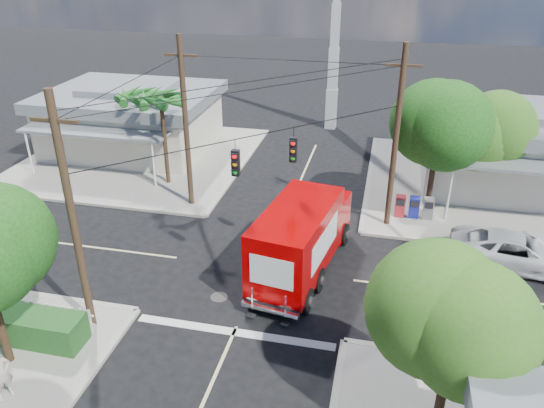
% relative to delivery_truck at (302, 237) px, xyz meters
% --- Properties ---
extents(ground, '(120.00, 120.00, 0.00)m').
position_rel_delivery_truck_xyz_m(ground, '(-1.71, -0.22, -1.69)').
color(ground, black).
rests_on(ground, ground).
extents(sidewalk_ne, '(14.12, 14.12, 0.14)m').
position_rel_delivery_truck_xyz_m(sidewalk_ne, '(9.17, 10.66, -1.62)').
color(sidewalk_ne, gray).
rests_on(sidewalk_ne, ground).
extents(sidewalk_nw, '(14.12, 14.12, 0.14)m').
position_rel_delivery_truck_xyz_m(sidewalk_nw, '(-12.58, 10.66, -1.62)').
color(sidewalk_nw, gray).
rests_on(sidewalk_nw, ground).
extents(road_markings, '(32.00, 32.00, 0.01)m').
position_rel_delivery_truck_xyz_m(road_markings, '(-1.71, -1.69, -1.69)').
color(road_markings, beige).
rests_on(road_markings, ground).
extents(building_ne, '(11.80, 10.20, 4.50)m').
position_rel_delivery_truck_xyz_m(building_ne, '(10.79, 11.75, 0.63)').
color(building_ne, beige).
rests_on(building_ne, sidewalk_ne).
extents(building_nw, '(10.80, 10.20, 4.30)m').
position_rel_delivery_truck_xyz_m(building_nw, '(-13.71, 12.24, 0.53)').
color(building_nw, beige).
rests_on(building_nw, sidewalk_nw).
extents(radio_tower, '(0.80, 0.80, 17.00)m').
position_rel_delivery_truck_xyz_m(radio_tower, '(-1.21, 19.78, 3.95)').
color(radio_tower, silver).
rests_on(radio_tower, ground).
extents(tree_ne_front, '(4.21, 4.14, 6.66)m').
position_rel_delivery_truck_xyz_m(tree_ne_front, '(5.50, 6.54, 3.07)').
color(tree_ne_front, '#422D1C').
rests_on(tree_ne_front, sidewalk_ne).
extents(tree_ne_back, '(3.77, 3.66, 5.82)m').
position_rel_delivery_truck_xyz_m(tree_ne_back, '(8.10, 8.74, 2.49)').
color(tree_ne_back, '#422D1C').
rests_on(tree_ne_back, sidewalk_ne).
extents(tree_se, '(3.67, 3.54, 5.62)m').
position_rel_delivery_truck_xyz_m(tree_se, '(5.30, -7.46, 2.35)').
color(tree_se, '#422D1C').
rests_on(tree_se, sidewalk_se).
extents(palm_nw_front, '(3.01, 3.08, 5.59)m').
position_rel_delivery_truck_xyz_m(palm_nw_front, '(-9.21, 7.28, 3.35)').
color(palm_nw_front, '#422D1C').
rests_on(palm_nw_front, sidewalk_nw).
extents(palm_nw_back, '(3.01, 3.08, 5.19)m').
position_rel_delivery_truck_xyz_m(palm_nw_back, '(-11.21, 8.78, 2.98)').
color(palm_nw_back, '#422D1C').
rests_on(palm_nw_back, sidewalk_nw).
extents(utility_poles, '(12.00, 10.68, 9.00)m').
position_rel_delivery_truck_xyz_m(utility_poles, '(-3.29, 1.39, 2.98)').
color(utility_poles, '#473321').
rests_on(utility_poles, ground).
extents(picket_fence, '(5.94, 0.06, 1.00)m').
position_rel_delivery_truck_xyz_m(picket_fence, '(-9.51, -5.82, -1.01)').
color(picket_fence, silver).
rests_on(picket_fence, sidewalk_sw).
extents(hedge_sw, '(6.20, 1.20, 1.10)m').
position_rel_delivery_truck_xyz_m(hedge_sw, '(-9.71, -6.62, -1.00)').
color(hedge_sw, '#1B481B').
rests_on(hedge_sw, sidewalk_sw).
extents(vending_boxes, '(1.90, 0.50, 1.10)m').
position_rel_delivery_truck_xyz_m(vending_boxes, '(4.79, 5.98, -1.00)').
color(vending_boxes, red).
rests_on(vending_boxes, sidewalk_ne).
extents(delivery_truck, '(3.50, 7.95, 3.33)m').
position_rel_delivery_truck_xyz_m(delivery_truck, '(0.00, 0.00, 0.00)').
color(delivery_truck, black).
rests_on(delivery_truck, ground).
extents(parked_car, '(5.69, 2.89, 1.54)m').
position_rel_delivery_truck_xyz_m(parked_car, '(9.06, 2.45, -0.92)').
color(parked_car, silver).
rests_on(parked_car, ground).
extents(pedestrian, '(0.71, 0.80, 1.83)m').
position_rel_delivery_truck_xyz_m(pedestrian, '(-7.75, -9.15, -0.64)').
color(pedestrian, beige).
rests_on(pedestrian, sidewalk_sw).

